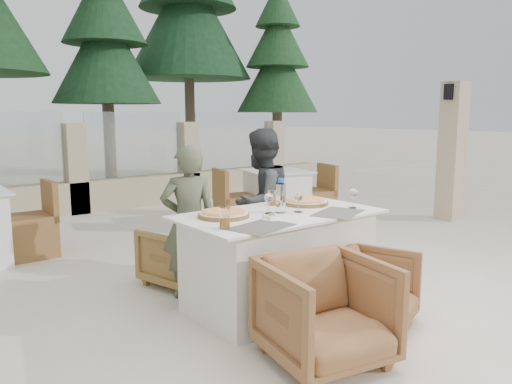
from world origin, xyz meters
TOP-DOWN VIEW (x-y plane):
  - ground at (0.00, 0.00)m, footprint 80.00×80.00m
  - perimeter_wall_far at (0.00, 4.80)m, footprint 10.00×0.34m
  - lantern_pillar at (4.20, 1.00)m, footprint 0.34×0.34m
  - pine_centre at (1.50, 7.20)m, footprint 2.20×2.20m
  - pine_mid_right at (3.80, 7.80)m, footprint 2.99×2.99m
  - pine_far_right at (5.50, 6.50)m, footprint 1.98×1.98m
  - dining_table at (0.03, -0.04)m, footprint 1.60×0.90m
  - placemat_near_left at (-0.39, -0.34)m, footprint 0.51×0.40m
  - placemat_near_right at (0.40, -0.33)m, footprint 0.53×0.45m
  - pizza_left at (-0.40, 0.10)m, footprint 0.51×0.51m
  - pizza_right at (0.46, 0.11)m, footprint 0.50×0.50m
  - water_bottle at (0.05, -0.04)m, footprint 0.09×0.09m
  - wine_glass_centre at (-0.05, -0.01)m, footprint 0.08×0.08m
  - wine_glass_near at (0.17, -0.11)m, footprint 0.09×0.09m
  - wine_glass_corner at (0.65, -0.25)m, footprint 0.10×0.10m
  - beer_glass_left at (-0.61, -0.23)m, footprint 0.10×0.10m
  - beer_glass_right at (0.20, 0.25)m, footprint 0.08×0.08m
  - olive_dish at (-0.17, -0.20)m, footprint 0.11×0.11m
  - armchair_far_left at (-0.34, 0.93)m, footprint 0.72×0.73m
  - armchair_far_right at (0.51, 0.65)m, footprint 0.69×0.70m
  - armchair_near_left at (-0.34, -0.93)m, footprint 0.83×0.85m
  - armchair_near_right at (0.32, -0.74)m, footprint 0.76×0.77m
  - diner_left at (-0.42, 0.60)m, footprint 0.55×0.46m
  - diner_right at (0.42, 0.68)m, footprint 0.81×0.71m
  - bg_table_b at (1.94, 2.27)m, footprint 1.78×1.17m

SIDE VIEW (x-z plane):
  - ground at x=0.00m, z-range 0.00..0.00m
  - armchair_far_left at x=-0.34m, z-range 0.00..0.54m
  - armchair_far_right at x=0.51m, z-range 0.00..0.54m
  - armchair_near_right at x=0.32m, z-range 0.00..0.55m
  - armchair_near_left at x=-0.34m, z-range 0.00..0.66m
  - dining_table at x=0.03m, z-range 0.00..0.77m
  - bg_table_b at x=1.94m, z-range 0.00..0.77m
  - diner_left at x=-0.42m, z-range 0.00..1.29m
  - diner_right at x=0.42m, z-range 0.00..1.41m
  - placemat_near_left at x=-0.39m, z-range 0.77..0.77m
  - placemat_near_right at x=0.40m, z-range 0.77..0.77m
  - olive_dish at x=-0.17m, z-range 0.77..0.81m
  - pizza_left at x=-0.40m, z-range 0.77..0.82m
  - pizza_right at x=0.46m, z-range 0.77..0.82m
  - perimeter_wall_far at x=0.00m, z-range 0.00..1.60m
  - beer_glass_right at x=0.20m, z-range 0.77..0.90m
  - beer_glass_left at x=-0.61m, z-range 0.77..0.92m
  - wine_glass_centre at x=-0.05m, z-range 0.77..0.95m
  - wine_glass_near at x=0.17m, z-range 0.77..0.95m
  - wine_glass_corner at x=0.65m, z-range 0.77..0.95m
  - water_bottle at x=0.05m, z-range 0.77..1.04m
  - lantern_pillar at x=4.20m, z-range 0.00..2.00m
  - pine_far_right at x=5.50m, z-range 0.00..4.50m
  - pine_centre at x=1.50m, z-range 0.00..5.00m
  - pine_mid_right at x=3.80m, z-range 0.00..6.80m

